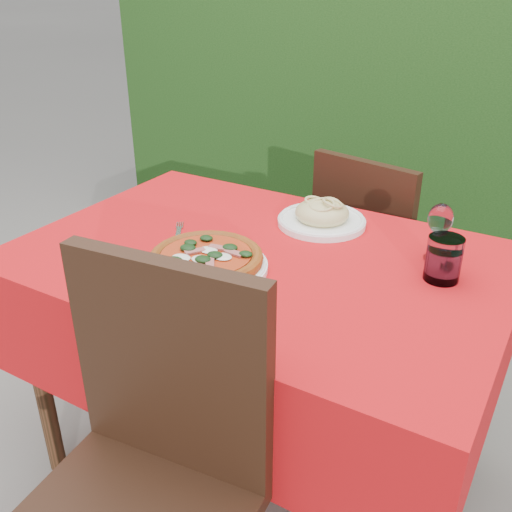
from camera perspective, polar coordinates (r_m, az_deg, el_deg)
The scene contains 10 objects.
ground at distance 1.95m, azimuth 0.26°, elevation -19.84°, with size 60.00×60.00×0.00m, color #645E5A.
hedge at distance 2.83m, azimuth 17.04°, elevation 15.48°, with size 3.20×0.55×1.78m.
dining_table at distance 1.57m, azimuth 0.31°, elevation -4.71°, with size 1.26×0.86×0.75m.
chair_near at distance 1.20m, azimuth -10.88°, elevation -20.18°, with size 0.47×0.47×0.95m.
chair_far at distance 2.12m, azimuth 11.47°, elevation 0.33°, with size 0.46×0.46×0.86m.
pizza_plate at distance 1.41m, azimuth -4.99°, elevation -0.45°, with size 0.34×0.34×0.06m.
pasta_plate at distance 1.67m, azimuth 6.60°, elevation 3.97°, with size 0.26×0.26×0.07m.
water_glass at distance 1.42m, azimuth 18.23°, elevation -0.47°, with size 0.08×0.08×0.11m.
wine_glass at distance 1.49m, azimuth 17.94°, elevation 3.34°, with size 0.06×0.06×0.15m.
fork at distance 1.60m, azimuth -7.84°, elevation 1.92°, with size 0.02×0.18×0.00m, color silver.
Camera 1 is at (0.68, -1.16, 1.42)m, focal length 40.00 mm.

